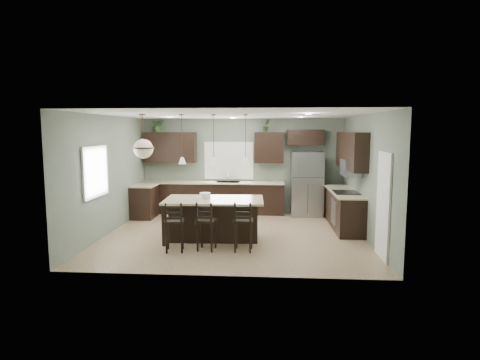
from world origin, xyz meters
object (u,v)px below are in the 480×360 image
bar_stool_right (243,226)px  refrigerator (307,184)px  plant_back_left (158,125)px  kitchen_island (214,219)px  serving_dish (205,196)px  bar_stool_left (174,227)px  bar_stool_center (206,226)px

bar_stool_right → refrigerator: bearing=67.6°
bar_stool_right → plant_back_left: plant_back_left is taller
refrigerator → kitchen_island: (-2.31, -2.79, -0.46)m
kitchen_island → bar_stool_right: bearing=-51.9°
kitchen_island → serving_dish: size_ratio=9.09×
refrigerator → bar_stool_left: 4.81m
kitchen_island → refrigerator: bearing=48.1°
kitchen_island → serving_dish: 0.57m
kitchen_island → bar_stool_right: 1.09m
bar_stool_left → refrigerator: bearing=42.9°
kitchen_island → bar_stool_center: (-0.05, -0.82, 0.05)m
bar_stool_center → bar_stool_right: bearing=6.9°
bar_stool_right → plant_back_left: 5.20m
bar_stool_center → kitchen_island: bearing=94.4°
bar_stool_right → bar_stool_left: bearing=-173.6°
serving_dish → bar_stool_right: (0.91, -0.83, -0.48)m
refrigerator → serving_dish: 3.76m
kitchen_island → bar_stool_left: size_ratio=2.12×
bar_stool_left → bar_stool_center: 0.65m
serving_dish → plant_back_left: size_ratio=0.55×
serving_dish → bar_stool_center: 0.96m
kitchen_island → plant_back_left: bearing=122.0°
refrigerator → bar_stool_center: 4.34m
kitchen_island → bar_stool_right: size_ratio=2.11×
kitchen_island → bar_stool_center: bar_stool_center is taller
bar_stool_left → plant_back_left: bearing=100.7°
refrigerator → plant_back_left: bearing=176.9°
bar_stool_center → plant_back_left: (-2.02, 3.85, 2.11)m
kitchen_island → serving_dish: bearing=180.0°
refrigerator → bar_stool_center: bearing=-123.1°
bar_stool_left → plant_back_left: 4.71m
refrigerator → plant_back_left: (-4.38, 0.24, 1.69)m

